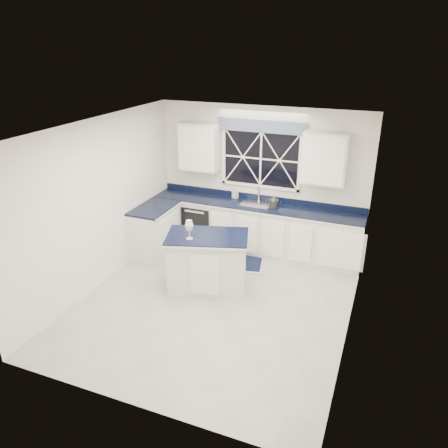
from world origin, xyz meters
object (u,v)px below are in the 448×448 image
at_px(dishwasher, 202,222).
at_px(wine_glass, 189,226).
at_px(soap_bottle, 235,193).
at_px(kettle, 274,202).
at_px(faucet, 259,193).
at_px(island, 208,262).

distance_m(dishwasher, wine_glass, 2.05).
bearing_deg(soap_bottle, kettle, -15.75).
bearing_deg(faucet, island, -98.72).
bearing_deg(faucet, kettle, -31.65).
relative_size(dishwasher, faucet, 2.72).
height_order(dishwasher, kettle, kettle).
bearing_deg(kettle, dishwasher, 177.50).
bearing_deg(island, soap_bottle, 79.30).
bearing_deg(dishwasher, kettle, -0.91).
xyz_separation_m(island, kettle, (0.63, 1.58, 0.56)).
relative_size(island, soap_bottle, 6.84).
distance_m(dishwasher, soap_bottle, 0.91).
bearing_deg(kettle, island, -113.30).
bearing_deg(soap_bottle, dishwasher, -161.33).
relative_size(wine_glass, soap_bottle, 1.44).
bearing_deg(wine_glass, dishwasher, 108.88).
bearing_deg(faucet, wine_glass, -103.55).
xyz_separation_m(dishwasher, soap_bottle, (0.62, 0.21, 0.64)).
bearing_deg(kettle, soap_bottle, 162.66).
relative_size(island, wine_glass, 4.74).
bearing_deg(island, dishwasher, 100.24).
xyz_separation_m(dishwasher, island, (0.82, -1.60, 0.07)).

